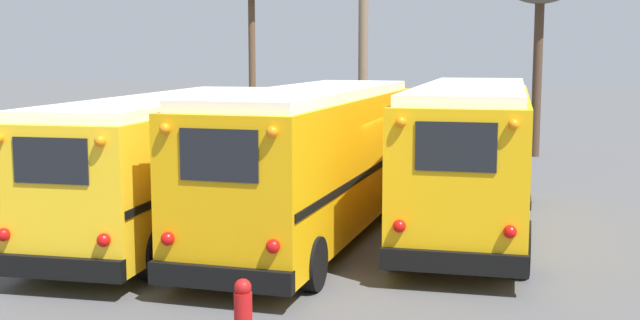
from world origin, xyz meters
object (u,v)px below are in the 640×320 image
at_px(fire_hydrant, 243,317).
at_px(utility_pole, 363,25).
at_px(school_bus_2, 471,152).
at_px(school_bus_0, 174,159).
at_px(school_bus_1, 313,158).

bearing_deg(fire_hydrant, utility_pole, 97.27).
distance_m(school_bus_2, fire_hydrant, 8.77).
bearing_deg(fire_hydrant, school_bus_2, 75.21).
distance_m(school_bus_0, utility_pole, 11.73).
bearing_deg(school_bus_2, school_bus_1, -150.43).
xyz_separation_m(school_bus_2, fire_hydrant, (-2.22, -8.39, -1.24)).
xyz_separation_m(school_bus_2, utility_pole, (-4.46, 9.21, 3.09)).
xyz_separation_m(school_bus_0, utility_pole, (1.82, 11.13, 3.22)).
relative_size(utility_pole, fire_hydrant, 9.17).
height_order(school_bus_0, fire_hydrant, school_bus_0).
distance_m(school_bus_1, utility_pole, 11.51).
xyz_separation_m(school_bus_1, fire_hydrant, (0.93, -6.61, -1.21)).
bearing_deg(school_bus_0, school_bus_1, 2.42).
height_order(school_bus_2, utility_pole, utility_pole).
xyz_separation_m(school_bus_0, fire_hydrant, (4.06, -6.48, -1.11)).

